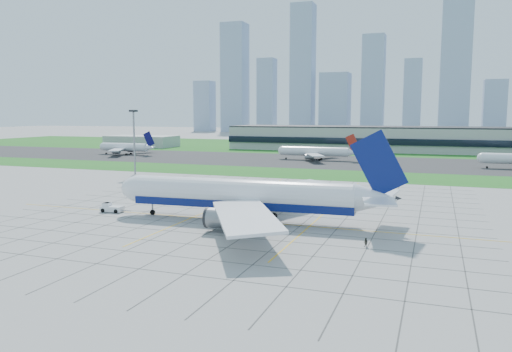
{
  "coord_description": "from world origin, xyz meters",
  "views": [
    {
      "loc": [
        42.98,
        -104.88,
        24.18
      ],
      "look_at": [
        -3.56,
        23.74,
        7.0
      ],
      "focal_mm": 35.0,
      "sensor_mm": 36.0,
      "label": 1
    }
  ],
  "objects_px": {
    "airliner": "(244,196)",
    "distant_jet_0": "(126,147)",
    "pushback_tug": "(111,208)",
    "light_mast": "(134,134)",
    "distant_jet_1": "(316,152)",
    "crew_far": "(366,243)",
    "crew_near": "(105,207)"
  },
  "relations": [
    {
      "from": "distant_jet_0",
      "to": "airliner",
      "type": "bearing_deg",
      "value": -48.03
    },
    {
      "from": "airliner",
      "to": "distant_jet_0",
      "type": "distance_m",
      "value": 197.28
    },
    {
      "from": "light_mast",
      "to": "airliner",
      "type": "bearing_deg",
      "value": -42.5
    },
    {
      "from": "distant_jet_0",
      "to": "distant_jet_1",
      "type": "distance_m",
      "value": 113.51
    },
    {
      "from": "pushback_tug",
      "to": "distant_jet_0",
      "type": "height_order",
      "value": "distant_jet_0"
    },
    {
      "from": "airliner",
      "to": "pushback_tug",
      "type": "xyz_separation_m",
      "value": [
        -34.62,
        -1.52,
        -4.74
      ]
    },
    {
      "from": "distant_jet_0",
      "to": "pushback_tug",
      "type": "bearing_deg",
      "value": -56.71
    },
    {
      "from": "distant_jet_0",
      "to": "distant_jet_1",
      "type": "bearing_deg",
      "value": 2.18
    },
    {
      "from": "distant_jet_1",
      "to": "airliner",
      "type": "bearing_deg",
      "value": -83.02
    },
    {
      "from": "light_mast",
      "to": "distant_jet_1",
      "type": "distance_m",
      "value": 100.97
    },
    {
      "from": "crew_far",
      "to": "distant_jet_0",
      "type": "distance_m",
      "value": 226.98
    },
    {
      "from": "crew_near",
      "to": "crew_far",
      "type": "height_order",
      "value": "crew_near"
    },
    {
      "from": "light_mast",
      "to": "distant_jet_0",
      "type": "bearing_deg",
      "value": 126.5
    },
    {
      "from": "crew_near",
      "to": "crew_far",
      "type": "xyz_separation_m",
      "value": [
        66.55,
        -13.15,
        -0.01
      ]
    },
    {
      "from": "distant_jet_1",
      "to": "crew_near",
      "type": "bearing_deg",
      "value": -97.17
    },
    {
      "from": "light_mast",
      "to": "distant_jet_1",
      "type": "xyz_separation_m",
      "value": [
        54.16,
        84.4,
        -11.7
      ]
    },
    {
      "from": "airliner",
      "to": "crew_far",
      "type": "height_order",
      "value": "airliner"
    },
    {
      "from": "pushback_tug",
      "to": "distant_jet_1",
      "type": "height_order",
      "value": "distant_jet_1"
    },
    {
      "from": "crew_near",
      "to": "distant_jet_1",
      "type": "xyz_separation_m",
      "value": [
        19.01,
        151.14,
        3.63
      ]
    },
    {
      "from": "crew_near",
      "to": "airliner",
      "type": "bearing_deg",
      "value": -80.56
    },
    {
      "from": "airliner",
      "to": "pushback_tug",
      "type": "distance_m",
      "value": 34.98
    },
    {
      "from": "light_mast",
      "to": "distant_jet_1",
      "type": "relative_size",
      "value": 0.6
    },
    {
      "from": "distant_jet_1",
      "to": "crew_far",
      "type": "bearing_deg",
      "value": -73.86
    },
    {
      "from": "distant_jet_0",
      "to": "light_mast",
      "type": "bearing_deg",
      "value": -53.5
    },
    {
      "from": "crew_near",
      "to": "crew_far",
      "type": "relative_size",
      "value": 1.02
    },
    {
      "from": "airliner",
      "to": "pushback_tug",
      "type": "bearing_deg",
      "value": 179.75
    },
    {
      "from": "pushback_tug",
      "to": "light_mast",
      "type": "bearing_deg",
      "value": 116.41
    },
    {
      "from": "airliner",
      "to": "distant_jet_1",
      "type": "relative_size",
      "value": 1.58
    },
    {
      "from": "crew_far",
      "to": "airliner",
      "type": "bearing_deg",
      "value": -175.14
    },
    {
      "from": "airliner",
      "to": "distant_jet_1",
      "type": "height_order",
      "value": "airliner"
    },
    {
      "from": "airliner",
      "to": "pushback_tug",
      "type": "relative_size",
      "value": 8.27
    },
    {
      "from": "pushback_tug",
      "to": "distant_jet_1",
      "type": "distance_m",
      "value": 153.39
    }
  ]
}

